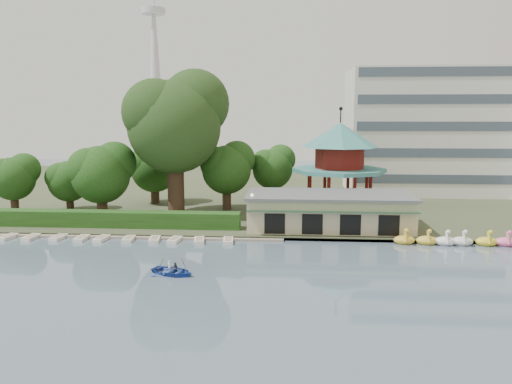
# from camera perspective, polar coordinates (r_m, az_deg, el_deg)

# --- Properties ---
(ground_plane) EXTENTS (220.00, 220.00, 0.00)m
(ground_plane) POSITION_cam_1_polar(r_m,az_deg,el_deg) (36.95, -5.26, -11.98)
(ground_plane) COLOR slate
(ground_plane) RESTS_ON ground
(shore) EXTENTS (220.00, 70.00, 0.40)m
(shore) POSITION_cam_1_polar(r_m,az_deg,el_deg) (87.21, 0.33, 0.31)
(shore) COLOR #424930
(shore) RESTS_ON ground
(embankment) EXTENTS (220.00, 0.60, 0.30)m
(embankment) POSITION_cam_1_polar(r_m,az_deg,el_deg) (53.28, -2.21, -5.25)
(embankment) COLOR gray
(embankment) RESTS_ON ground
(dock) EXTENTS (34.00, 1.60, 0.24)m
(dock) POSITION_cam_1_polar(r_m,az_deg,el_deg) (55.79, -14.61, -4.92)
(dock) COLOR gray
(dock) RESTS_ON ground
(boathouse) EXTENTS (18.60, 9.39, 3.90)m
(boathouse) POSITION_cam_1_polar(r_m,az_deg,el_deg) (57.20, 8.32, -2.09)
(boathouse) COLOR #C8B892
(boathouse) RESTS_ON shore
(pavilion) EXTENTS (12.40, 12.40, 13.50)m
(pavilion) POSITION_cam_1_polar(r_m,az_deg,el_deg) (66.58, 9.53, 3.86)
(pavilion) COLOR #C8B892
(pavilion) RESTS_ON shore
(office_building) EXTENTS (38.00, 18.00, 20.00)m
(office_building) POSITION_cam_1_polar(r_m,az_deg,el_deg) (87.35, 22.22, 5.96)
(office_building) COLOR silver
(office_building) RESTS_ON shore
(broadcast_tower) EXTENTS (8.00, 8.00, 96.00)m
(broadcast_tower) POSITION_cam_1_polar(r_m,az_deg,el_deg) (181.71, -11.50, 15.25)
(broadcast_tower) COLOR silver
(broadcast_tower) RESTS_ON ground
(hedge) EXTENTS (30.00, 2.00, 1.80)m
(hedge) POSITION_cam_1_polar(r_m,az_deg,el_deg) (59.57, -16.37, -2.97)
(hedge) COLOR #224C18
(hedge) RESTS_ON shore
(lamp_post) EXTENTS (0.36, 0.36, 4.28)m
(lamp_post) POSITION_cam_1_polar(r_m,az_deg,el_deg) (54.12, -0.45, -1.57)
(lamp_post) COLOR black
(lamp_post) RESTS_ON shore
(big_tree) EXTENTS (12.88, 12.00, 18.49)m
(big_tree) POSITION_cam_1_polar(r_m,az_deg,el_deg) (63.95, -9.15, 8.21)
(big_tree) COLOR #3A281C
(big_tree) RESTS_ON shore
(small_trees) EXTENTS (39.19, 17.15, 9.40)m
(small_trees) POSITION_cam_1_polar(r_m,az_deg,el_deg) (68.40, -12.39, 2.51)
(small_trees) COLOR #3A281C
(small_trees) RESTS_ON shore
(swan_boats) EXTENTS (12.21, 2.00, 1.92)m
(swan_boats) POSITION_cam_1_polar(r_m,az_deg,el_deg) (54.84, 21.78, -5.21)
(swan_boats) COLOR yellow
(swan_boats) RESTS_ON ground
(moored_rowboats) EXTENTS (27.39, 2.61, 0.36)m
(moored_rowboats) POSITION_cam_1_polar(r_m,az_deg,el_deg) (55.20, -16.99, -5.11)
(moored_rowboats) COLOR white
(moored_rowboats) RESTS_ON ground
(rowboat_with_passengers) EXTENTS (6.22, 5.38, 2.01)m
(rowboat_with_passengers) POSITION_cam_1_polar(r_m,az_deg,el_deg) (42.29, -9.53, -8.58)
(rowboat_with_passengers) COLOR #2A4BA9
(rowboat_with_passengers) RESTS_ON ground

